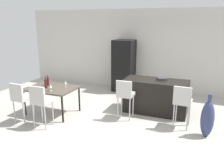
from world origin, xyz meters
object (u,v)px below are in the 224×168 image
Objects in this scene: bar_chair_middle at (182,100)px; wine_bottle_left at (46,84)px; wine_bottle_end at (48,81)px; bar_chair_left at (125,93)px; refrigerator at (124,66)px; floor_vase at (207,119)px; kitchen_island at (155,96)px; wine_glass_right at (51,86)px; fruit_bowl at (162,79)px; dining_chair_far at (41,100)px; dining_table at (52,90)px; dining_chair_near at (20,97)px; wine_glass_middle at (65,83)px.

bar_chair_middle is 3.33× the size of wine_bottle_left.
bar_chair_left is at bearing 7.03° from wine_bottle_end.
refrigerator reaches higher than wine_bottle_end.
bar_chair_left is 1.42m from bar_chair_middle.
floor_vase is at bearing 0.63° from wine_bottle_end.
wine_bottle_end is at bearing -159.52° from kitchen_island.
bar_chair_left is 0.57× the size of refrigerator.
wine_glass_right is (0.28, -0.16, 0.00)m from wine_bottle_left.
dining_chair_far is at bearing -139.26° from fruit_bowl.
dining_table is at bearing -173.44° from bar_chair_middle.
dining_chair_near is at bearing -151.65° from bar_chair_left.
wine_bottle_left is (-0.42, 0.75, 0.16)m from dining_chair_far.
dining_table is at bearing -155.26° from fruit_bowl.
bar_chair_left and dining_chair_far have the same top height.
dining_chair_near is at bearing -103.93° from wine_bottle_left.
wine_glass_middle and wine_glass_right have the same top height.
bar_chair_left is 2.08m from dining_chair_far.
dining_chair_far is 3.44× the size of wine_bottle_end.
wine_glass_right is at bearing -149.54° from fruit_bowl.
wine_bottle_left is 0.52m from wine_glass_middle.
dining_table is 1.26× the size of dining_chair_far.
dining_chair_far is at bearing -76.75° from wine_glass_right.
fruit_bowl reaches higher than kitchen_island.
floor_vase is at bearing 6.31° from wine_glass_right.
refrigerator is (1.38, 3.66, 0.22)m from dining_chair_near.
wine_bottle_end is (-0.51, 0.96, 0.17)m from dining_chair_far.
wine_bottle_left is (-3.51, -0.48, 0.16)m from bar_chair_middle.
dining_chair_near is 1.07× the size of floor_vase.
dining_chair_near is at bearing -110.69° from refrigerator.
floor_vase is at bearing 3.59° from wine_bottle_left.
wine_bottle_left is at bearing 76.07° from dining_chair_near.
wine_glass_right is 0.58× the size of fruit_bowl.
bar_chair_middle is at bearing 3.74° from wine_glass_middle.
wine_bottle_end is (-0.09, 0.21, 0.01)m from wine_bottle_left.
bar_chair_left reaches higher than wine_glass_middle.
wine_glass_middle is (0.02, 1.03, 0.17)m from dining_chair_far.
kitchen_island is 3.02m from wine_bottle_end.
refrigerator is at bearing 67.65° from wine_bottle_left.
kitchen_island is 3.02m from wine_bottle_left.
kitchen_island is 1.14m from bar_chair_middle.
kitchen_island is 3.54m from dining_chair_near.
wine_glass_middle is at bearing 30.31° from dining_table.
wine_glass_middle is (-2.28, -0.98, 0.40)m from kitchen_island.
bar_chair_middle is at bearing 7.77° from wine_bottle_left.
floor_vase is at bearing -21.35° from bar_chair_middle.
kitchen_island is 1.65× the size of bar_chair_left.
wine_bottle_left is 0.17× the size of refrigerator.
wine_bottle_left is at bearing -155.16° from kitchen_island.
wine_bottle_end is (0.10, 0.96, 0.17)m from dining_chair_near.
dining_chair_near is 3.33× the size of wine_bottle_left.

